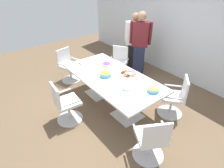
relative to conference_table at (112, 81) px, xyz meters
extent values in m
cube|color=brown|center=(0.00, 0.00, -0.63)|extent=(10.00, 10.00, 0.01)
cube|color=silver|center=(0.00, 2.40, 0.77)|extent=(8.00, 0.10, 2.80)
cube|color=white|center=(0.00, 0.00, 0.10)|extent=(2.40, 1.20, 0.04)
cube|color=silver|center=(-0.55, 0.00, -0.61)|extent=(0.56, 0.56, 0.02)
cylinder|color=silver|center=(-0.55, 0.00, -0.26)|extent=(0.09, 0.09, 0.69)
cube|color=silver|center=(0.55, 0.00, -0.61)|extent=(0.56, 0.56, 0.02)
cylinder|color=silver|center=(0.55, 0.00, -0.26)|extent=(0.09, 0.09, 0.69)
cylinder|color=silver|center=(-0.12, -1.05, -0.61)|extent=(0.58, 0.58, 0.02)
cylinder|color=silver|center=(-0.12, -1.05, -0.40)|extent=(0.05, 0.05, 0.41)
cube|color=white|center=(-0.12, -1.05, -0.17)|extent=(0.49, 0.49, 0.06)
cube|color=white|center=(-0.14, -1.26, 0.07)|extent=(0.44, 0.07, 0.42)
cube|color=silver|center=(-0.36, -1.03, -0.05)|extent=(0.06, 0.37, 0.02)
cube|color=silver|center=(0.13, -1.07, -0.05)|extent=(0.06, 0.37, 0.02)
cylinder|color=silver|center=(1.53, -0.40, -0.61)|extent=(0.73, 0.73, 0.02)
cylinder|color=silver|center=(1.53, -0.40, -0.40)|extent=(0.05, 0.05, 0.41)
cube|color=white|center=(1.53, -0.40, -0.17)|extent=(0.62, 0.62, 0.06)
cube|color=white|center=(1.71, -0.50, 0.07)|extent=(0.24, 0.40, 0.42)
cube|color=silver|center=(1.41, -0.61, -0.05)|extent=(0.34, 0.20, 0.02)
cube|color=silver|center=(1.64, -0.18, -0.05)|extent=(0.34, 0.20, 0.02)
cylinder|color=silver|center=(1.06, 0.80, -0.61)|extent=(0.76, 0.76, 0.02)
cylinder|color=silver|center=(1.06, 0.80, -0.40)|extent=(0.05, 0.05, 0.41)
cube|color=white|center=(1.06, 0.80, -0.17)|extent=(0.65, 0.65, 0.06)
cube|color=white|center=(1.22, 0.94, 0.07)|extent=(0.31, 0.36, 0.42)
cube|color=silver|center=(1.22, 0.61, -0.05)|extent=(0.30, 0.26, 0.02)
cube|color=silver|center=(0.91, 0.99, -0.05)|extent=(0.30, 0.26, 0.02)
cylinder|color=silver|center=(-0.87, 0.89, -0.61)|extent=(0.75, 0.75, 0.02)
cylinder|color=silver|center=(-0.87, 0.89, -0.40)|extent=(0.05, 0.05, 0.41)
cube|color=white|center=(-0.87, 0.89, -0.17)|extent=(0.64, 0.64, 0.06)
cube|color=white|center=(-0.99, 1.07, 0.07)|extent=(0.39, 0.27, 0.42)
cube|color=silver|center=(-0.67, 1.03, -0.05)|extent=(0.23, 0.32, 0.02)
cube|color=silver|center=(-1.08, 0.76, -0.05)|extent=(0.23, 0.32, 0.02)
cylinder|color=silver|center=(-1.60, -0.25, -0.61)|extent=(0.67, 0.67, 0.02)
cylinder|color=silver|center=(-1.60, -0.25, -0.40)|extent=(0.05, 0.05, 0.41)
cube|color=white|center=(-1.60, -0.25, -0.17)|extent=(0.57, 0.57, 0.06)
cube|color=white|center=(-1.80, -0.31, 0.07)|extent=(0.16, 0.43, 0.42)
cube|color=silver|center=(-1.67, -0.02, -0.05)|extent=(0.36, 0.13, 0.02)
cube|color=silver|center=(-1.54, -0.49, -0.05)|extent=(0.36, 0.13, 0.02)
cube|color=black|center=(-0.99, 1.60, -0.21)|extent=(0.38, 0.32, 0.83)
cube|color=white|center=(-0.99, 1.60, 0.54)|extent=(0.49, 0.39, 0.66)
sphere|color=tan|center=(-0.99, 1.60, 1.01)|extent=(0.23, 0.23, 0.23)
cylinder|color=white|center=(-0.75, 1.71, 0.57)|extent=(0.11, 0.11, 0.59)
cylinder|color=white|center=(-1.23, 1.48, 0.57)|extent=(0.11, 0.11, 0.59)
cube|color=#232842|center=(-0.74, 1.57, -0.19)|extent=(0.37, 0.36, 0.87)
cube|color=maroon|center=(-0.74, 1.57, 0.59)|extent=(0.48, 0.45, 0.69)
sphere|color=tan|center=(-0.74, 1.57, 1.08)|extent=(0.24, 0.24, 0.24)
cylinder|color=maroon|center=(-0.53, 1.74, 0.62)|extent=(0.11, 0.11, 0.62)
cylinder|color=maroon|center=(-0.94, 1.41, 0.62)|extent=(0.11, 0.11, 0.62)
cylinder|color=#4C9EC6|center=(-0.08, -0.11, 0.17)|extent=(0.25, 0.25, 0.08)
ellipsoid|color=yellow|center=(-0.08, -0.11, 0.21)|extent=(0.22, 0.22, 0.07)
cylinder|color=beige|center=(-0.49, 0.21, 0.15)|extent=(0.21, 0.21, 0.06)
ellipsoid|color=#9E3D8E|center=(-0.49, 0.21, 0.18)|extent=(0.18, 0.18, 0.05)
cylinder|color=#4C9EC6|center=(0.96, 0.25, 0.16)|extent=(0.23, 0.23, 0.06)
ellipsoid|color=tan|center=(0.96, 0.25, 0.19)|extent=(0.20, 0.20, 0.06)
cylinder|color=white|center=(0.15, 0.37, 0.13)|extent=(0.36, 0.36, 0.01)
torus|color=tan|center=(0.28, 0.36, 0.15)|extent=(0.11, 0.11, 0.03)
torus|color=pink|center=(0.25, 0.45, 0.15)|extent=(0.11, 0.11, 0.03)
torus|color=pink|center=(0.14, 0.50, 0.15)|extent=(0.11, 0.11, 0.03)
torus|color=pink|center=(0.05, 0.45, 0.15)|extent=(0.11, 0.11, 0.03)
torus|color=tan|center=(0.02, 0.37, 0.15)|extent=(0.11, 0.11, 0.03)
torus|color=brown|center=(0.06, 0.27, 0.15)|extent=(0.11, 0.11, 0.03)
torus|color=tan|center=(0.17, 0.23, 0.15)|extent=(0.11, 0.11, 0.03)
torus|color=brown|center=(0.23, 0.26, 0.15)|extent=(0.11, 0.11, 0.03)
cylinder|color=white|center=(0.57, -0.06, 0.13)|extent=(0.24, 0.24, 0.01)
cylinder|color=silver|center=(0.57, -0.06, 0.13)|extent=(0.24, 0.24, 0.01)
cylinder|color=white|center=(0.57, -0.06, 0.14)|extent=(0.24, 0.24, 0.01)
cylinder|color=silver|center=(0.57, -0.06, 0.15)|extent=(0.24, 0.24, 0.01)
cylinder|color=white|center=(0.57, -0.06, 0.15)|extent=(0.24, 0.24, 0.01)
cylinder|color=silver|center=(0.57, -0.06, 0.16)|extent=(0.24, 0.24, 0.01)
cylinder|color=white|center=(0.57, -0.06, 0.16)|extent=(0.24, 0.24, 0.01)
cube|color=white|center=(-0.97, -0.18, 0.15)|extent=(0.15, 0.15, 0.06)
camera|label=1|loc=(2.83, -2.19, 2.14)|focal=30.05mm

